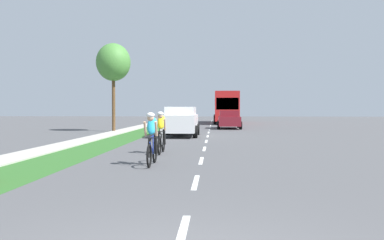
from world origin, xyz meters
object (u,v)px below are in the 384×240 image
object	(u,v)px
cyclist_lead	(152,138)
suv_white	(181,121)
sedan_maroon	(229,119)
cyclist_trailing	(161,132)
street_tree_near	(113,63)
bus_red	(226,106)

from	to	relation	value
cyclist_lead	suv_white	xyz separation A→B (m)	(-0.20, 12.30, 0.14)
cyclist_lead	sedan_maroon	world-z (taller)	cyclist_lead
cyclist_trailing	street_tree_near	distance (m)	15.43
cyclist_lead	cyclist_trailing	world-z (taller)	same
suv_white	bus_red	bearing A→B (deg)	81.21
cyclist_trailing	suv_white	distance (m)	9.24
cyclist_trailing	sedan_maroon	bearing A→B (deg)	80.19
bus_red	cyclist_trailing	bearing A→B (deg)	-96.06
cyclist_trailing	bus_red	world-z (taller)	bus_red
cyclist_trailing	bus_red	bearing A→B (deg)	83.94
bus_red	street_tree_near	xyz separation A→B (m)	(-8.68, -16.94, 3.06)
sedan_maroon	street_tree_near	xyz separation A→B (m)	(-8.63, -4.74, 4.27)
cyclist_trailing	bus_red	distance (m)	30.95
cyclist_lead	bus_red	world-z (taller)	bus_red
cyclist_trailing	suv_white	world-z (taller)	suv_white
cyclist_trailing	bus_red	xyz separation A→B (m)	(3.26, 30.76, 1.17)
suv_white	sedan_maroon	world-z (taller)	suv_white
sedan_maroon	suv_white	bearing A→B (deg)	-109.32
suv_white	sedan_maroon	distance (m)	9.89
cyclist_lead	cyclist_trailing	distance (m)	3.07
sedan_maroon	bus_red	bearing A→B (deg)	89.74
cyclist_lead	sedan_maroon	size ratio (longest dim) A/B	0.40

